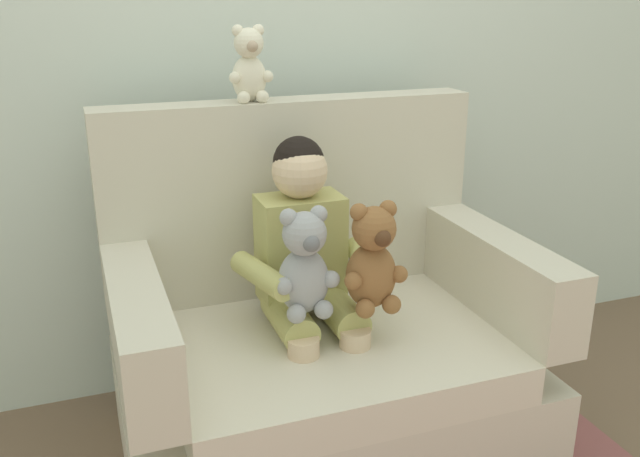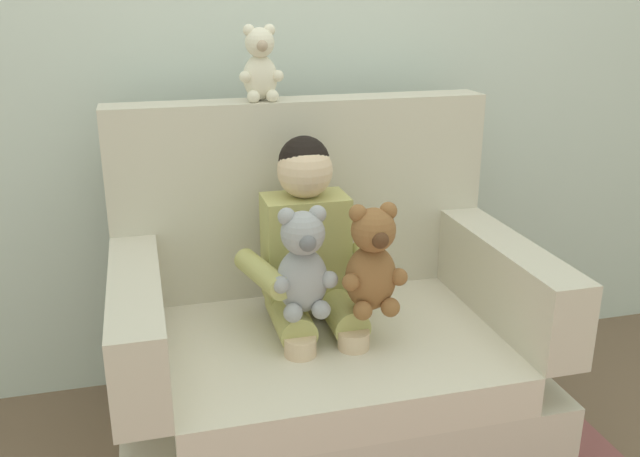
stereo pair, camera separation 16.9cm
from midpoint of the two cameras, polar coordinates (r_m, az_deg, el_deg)
The scene contains 7 objects.
ground_plane at distance 2.39m, azimuth 2.76°, elevation -17.80°, with size 8.00×8.00×0.00m, color brown.
back_wall at distance 2.54m, azimuth -1.31°, elevation 16.09°, with size 6.00×0.10×2.60m, color silver.
armchair at distance 2.24m, azimuth 2.49°, elevation -9.94°, with size 1.26×0.85×1.10m.
seated_child at distance 2.11m, azimuth 1.52°, elevation -2.63°, with size 0.45×0.39×0.82m.
plush_brown at distance 1.97m, azimuth 6.80°, elevation -2.82°, with size 0.19×0.16×0.33m.
plush_grey at distance 1.94m, azimuth 1.06°, elevation -3.06°, with size 0.19×0.16×0.32m.
plush_cream_on_backrest at distance 2.23m, azimuth -2.75°, elevation 13.28°, with size 0.14×0.11×0.24m.
Camera 2 is at (-0.51, -1.84, 1.44)m, focal length 38.72 mm.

